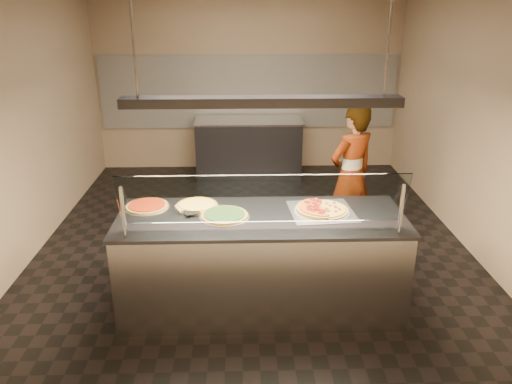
{
  "coord_description": "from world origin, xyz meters",
  "views": [
    {
      "loc": [
        -0.13,
        -5.31,
        2.73
      ],
      "look_at": [
        0.0,
        -0.9,
        1.02
      ],
      "focal_mm": 35.0,
      "sensor_mm": 36.0,
      "label": 1
    }
  ],
  "objects_px": {
    "pizza_spatula": "(184,210)",
    "worker": "(351,176)",
    "sneeze_guard": "(263,200)",
    "pizza_tomato": "(147,206)",
    "half_pizza_sausage": "(334,209)",
    "half_pizza_pepperoni": "(310,208)",
    "heat_lamp_housing": "(262,102)",
    "prep_table": "(249,148)",
    "serving_counter": "(261,262)",
    "pizza_spinach": "(224,215)",
    "pizza_cheese": "(197,205)",
    "perforated_tray": "(322,211)"
  },
  "relations": [
    {
      "from": "sneeze_guard",
      "to": "prep_table",
      "type": "bearing_deg",
      "value": 90.73
    },
    {
      "from": "half_pizza_sausage",
      "to": "heat_lamp_housing",
      "type": "distance_m",
      "value": 1.2
    },
    {
      "from": "sneeze_guard",
      "to": "heat_lamp_housing",
      "type": "xyz_separation_m",
      "value": [
        -0.0,
        0.34,
        0.72
      ]
    },
    {
      "from": "half_pizza_sausage",
      "to": "worker",
      "type": "bearing_deg",
      "value": 71.39
    },
    {
      "from": "serving_counter",
      "to": "pizza_spatula",
      "type": "bearing_deg",
      "value": 172.25
    },
    {
      "from": "serving_counter",
      "to": "half_pizza_sausage",
      "type": "bearing_deg",
      "value": 7.08
    },
    {
      "from": "serving_counter",
      "to": "pizza_cheese",
      "type": "xyz_separation_m",
      "value": [
        -0.59,
        0.24,
        0.48
      ]
    },
    {
      "from": "sneeze_guard",
      "to": "perforated_tray",
      "type": "distance_m",
      "value": 0.76
    },
    {
      "from": "half_pizza_sausage",
      "to": "sneeze_guard",
      "type": "bearing_deg",
      "value": -147.44
    },
    {
      "from": "serving_counter",
      "to": "pizza_spinach",
      "type": "xyz_separation_m",
      "value": [
        -0.33,
        -0.0,
        0.48
      ]
    },
    {
      "from": "sneeze_guard",
      "to": "half_pizza_pepperoni",
      "type": "height_order",
      "value": "sneeze_guard"
    },
    {
      "from": "pizza_tomato",
      "to": "serving_counter",
      "type": "bearing_deg",
      "value": -12.76
    },
    {
      "from": "serving_counter",
      "to": "sneeze_guard",
      "type": "bearing_deg",
      "value": -90.0
    },
    {
      "from": "pizza_cheese",
      "to": "serving_counter",
      "type": "bearing_deg",
      "value": -22.12
    },
    {
      "from": "half_pizza_pepperoni",
      "to": "prep_table",
      "type": "height_order",
      "value": "half_pizza_pepperoni"
    },
    {
      "from": "pizza_spinach",
      "to": "worker",
      "type": "relative_size",
      "value": 0.27
    },
    {
      "from": "half_pizza_pepperoni",
      "to": "serving_counter",
      "type": "bearing_deg",
      "value": -169.19
    },
    {
      "from": "perforated_tray",
      "to": "half_pizza_sausage",
      "type": "height_order",
      "value": "half_pizza_sausage"
    },
    {
      "from": "serving_counter",
      "to": "half_pizza_pepperoni",
      "type": "height_order",
      "value": "half_pizza_pepperoni"
    },
    {
      "from": "half_pizza_sausage",
      "to": "prep_table",
      "type": "relative_size",
      "value": 0.28
    },
    {
      "from": "half_pizza_pepperoni",
      "to": "pizza_spatula",
      "type": "relative_size",
      "value": 1.96
    },
    {
      "from": "sneeze_guard",
      "to": "half_pizza_pepperoni",
      "type": "distance_m",
      "value": 0.67
    },
    {
      "from": "half_pizza_pepperoni",
      "to": "pizza_tomato",
      "type": "relative_size",
      "value": 1.17
    },
    {
      "from": "serving_counter",
      "to": "pizza_tomato",
      "type": "height_order",
      "value": "pizza_tomato"
    },
    {
      "from": "serving_counter",
      "to": "prep_table",
      "type": "distance_m",
      "value": 3.81
    },
    {
      "from": "pizza_tomato",
      "to": "heat_lamp_housing",
      "type": "xyz_separation_m",
      "value": [
        1.05,
        -0.24,
        1.01
      ]
    },
    {
      "from": "pizza_spatula",
      "to": "heat_lamp_housing",
      "type": "relative_size",
      "value": 0.11
    },
    {
      "from": "pizza_cheese",
      "to": "pizza_spatula",
      "type": "height_order",
      "value": "pizza_spatula"
    },
    {
      "from": "prep_table",
      "to": "heat_lamp_housing",
      "type": "relative_size",
      "value": 0.75
    },
    {
      "from": "pizza_spatula",
      "to": "worker",
      "type": "xyz_separation_m",
      "value": [
        1.79,
        1.25,
        -0.13
      ]
    },
    {
      "from": "pizza_spinach",
      "to": "heat_lamp_housing",
      "type": "relative_size",
      "value": 0.19
    },
    {
      "from": "prep_table",
      "to": "half_pizza_sausage",
      "type": "bearing_deg",
      "value": -79.06
    },
    {
      "from": "perforated_tray",
      "to": "worker",
      "type": "distance_m",
      "value": 1.37
    },
    {
      "from": "sneeze_guard",
      "to": "perforated_tray",
      "type": "relative_size",
      "value": 3.83
    },
    {
      "from": "half_pizza_sausage",
      "to": "pizza_spatula",
      "type": "height_order",
      "value": "half_pizza_sausage"
    },
    {
      "from": "half_pizza_pepperoni",
      "to": "prep_table",
      "type": "distance_m",
      "value": 3.79
    },
    {
      "from": "perforated_tray",
      "to": "heat_lamp_housing",
      "type": "distance_m",
      "value": 1.16
    },
    {
      "from": "half_pizza_pepperoni",
      "to": "half_pizza_sausage",
      "type": "xyz_separation_m",
      "value": [
        0.22,
        -0.0,
        -0.01
      ]
    },
    {
      "from": "half_pizza_pepperoni",
      "to": "prep_table",
      "type": "xyz_separation_m",
      "value": [
        -0.5,
        3.73,
        -0.5
      ]
    },
    {
      "from": "half_pizza_sausage",
      "to": "pizza_tomato",
      "type": "xyz_separation_m",
      "value": [
        -1.72,
        0.15,
        -0.01
      ]
    },
    {
      "from": "pizza_spinach",
      "to": "perforated_tray",
      "type": "bearing_deg",
      "value": 5.71
    },
    {
      "from": "pizza_spatula",
      "to": "worker",
      "type": "distance_m",
      "value": 2.18
    },
    {
      "from": "pizza_spinach",
      "to": "worker",
      "type": "height_order",
      "value": "worker"
    },
    {
      "from": "heat_lamp_housing",
      "to": "sneeze_guard",
      "type": "bearing_deg",
      "value": -90.0
    },
    {
      "from": "half_pizza_sausage",
      "to": "worker",
      "type": "height_order",
      "value": "worker"
    },
    {
      "from": "pizza_cheese",
      "to": "worker",
      "type": "height_order",
      "value": "worker"
    },
    {
      "from": "serving_counter",
      "to": "prep_table",
      "type": "xyz_separation_m",
      "value": [
        -0.05,
        3.81,
        0.0
      ]
    },
    {
      "from": "perforated_tray",
      "to": "pizza_cheese",
      "type": "bearing_deg",
      "value": 172.27
    },
    {
      "from": "half_pizza_pepperoni",
      "to": "pizza_spinach",
      "type": "height_order",
      "value": "half_pizza_pepperoni"
    },
    {
      "from": "sneeze_guard",
      "to": "pizza_tomato",
      "type": "height_order",
      "value": "sneeze_guard"
    }
  ]
}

